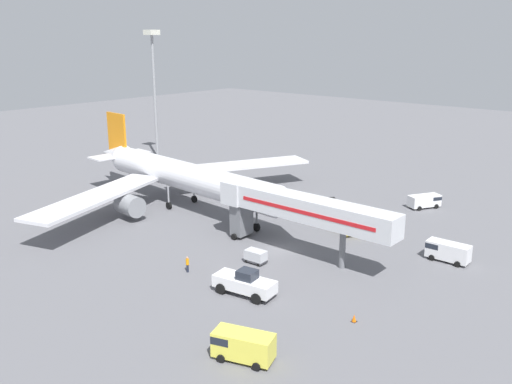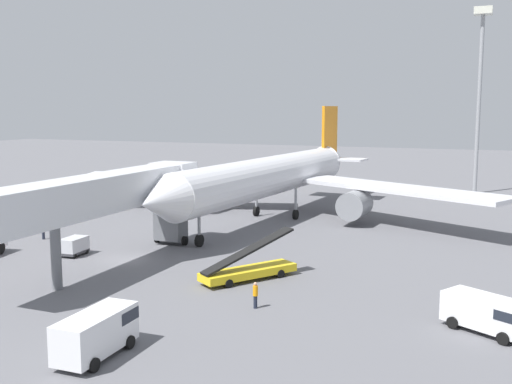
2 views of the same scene
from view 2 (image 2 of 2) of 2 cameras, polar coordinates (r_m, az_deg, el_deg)
ground_plane at (r=50.36m, az=-12.25°, el=-6.21°), size 300.00×300.00×0.00m
airplane_at_gate at (r=66.56m, az=1.72°, el=1.45°), size 50.37×46.46×12.42m
jet_bridge at (r=47.35m, az=-13.29°, el=-0.27°), size 3.46×23.46×7.32m
belt_loader_truck at (r=43.31m, az=-0.71°, el=-7.28°), size 5.53×7.13×3.40m
service_van_mid_left at (r=31.43m, az=-14.67°, el=-12.58°), size 2.17×4.83×2.21m
service_van_mid_center at (r=35.68m, az=21.22°, el=-10.59°), size 5.15×4.05×1.95m
baggage_cart_rear_left at (r=52.52m, az=-16.78°, el=-4.86°), size 1.61×2.48×1.50m
ground_crew_worker_foreground at (r=59.80m, az=-19.42°, el=-3.32°), size 0.42×0.42×1.80m
ground_crew_worker_midground at (r=37.35m, az=-0.06°, el=-9.63°), size 0.44×0.44×1.64m
apron_light_mast at (r=91.76m, az=20.41°, el=11.06°), size 2.40×2.40×25.95m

